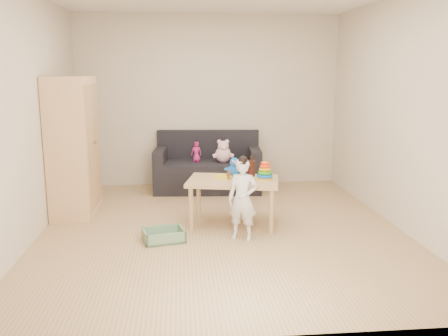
{
  "coord_description": "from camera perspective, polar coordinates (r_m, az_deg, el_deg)",
  "views": [
    {
      "loc": [
        -0.45,
        -5.09,
        1.74
      ],
      "look_at": [
        0.05,
        0.25,
        0.65
      ],
      "focal_mm": 38.0,
      "sensor_mm": 36.0,
      "label": 1
    }
  ],
  "objects": [
    {
      "name": "play_table",
      "position": [
        5.47,
        1.1,
        -4.12
      ],
      "size": [
        1.13,
        0.84,
        0.54
      ],
      "primitive_type": "cube",
      "rotation": [
        0.0,
        0.0,
        -0.21
      ],
      "color": "tan",
      "rests_on": "ground"
    },
    {
      "name": "ring_stacker",
      "position": [
        5.42,
        4.94,
        -0.5
      ],
      "size": [
        0.18,
        0.18,
        0.21
      ],
      "color": "#F4AA0C",
      "rests_on": "play_table"
    },
    {
      "name": "doll",
      "position": [
        6.98,
        -3.34,
        1.94
      ],
      "size": [
        0.17,
        0.14,
        0.3
      ],
      "primitive_type": "imported",
      "rotation": [
        0.0,
        0.0,
        -0.29
      ],
      "color": "#AD206B",
      "rests_on": "sofa"
    },
    {
      "name": "wardrobe",
      "position": [
        6.11,
        -17.63,
        2.52
      ],
      "size": [
        0.47,
        0.94,
        1.69
      ],
      "primitive_type": "cube",
      "color": "#E2AD7C",
      "rests_on": "ground"
    },
    {
      "name": "pink_bear",
      "position": [
        6.95,
        -0.11,
        1.86
      ],
      "size": [
        0.25,
        0.21,
        0.28
      ],
      "primitive_type": null,
      "rotation": [
        0.0,
        0.0,
        -0.0
      ],
      "color": "#FFBBCB",
      "rests_on": "sofa"
    },
    {
      "name": "wooden_figure",
      "position": [
        5.39,
        0.55,
        -0.78
      ],
      "size": [
        0.05,
        0.04,
        0.11
      ],
      "primitive_type": null,
      "rotation": [
        0.0,
        0.0,
        0.0
      ],
      "color": "brown",
      "rests_on": "play_table"
    },
    {
      "name": "sofa",
      "position": [
        7.08,
        -1.96,
        -0.94
      ],
      "size": [
        1.61,
        0.89,
        0.44
      ],
      "primitive_type": "cube",
      "rotation": [
        0.0,
        0.0,
        -0.08
      ],
      "color": "black",
      "rests_on": "ground"
    },
    {
      "name": "room",
      "position": [
        5.13,
        -0.3,
        6.56
      ],
      "size": [
        4.5,
        4.5,
        4.5
      ],
      "color": "tan",
      "rests_on": "ground"
    },
    {
      "name": "yellow_book",
      "position": [
        5.52,
        -0.06,
        -1.03
      ],
      "size": [
        0.24,
        0.24,
        0.02
      ],
      "primitive_type": "cube",
      "rotation": [
        0.0,
        0.0,
        -0.18
      ],
      "color": "gold",
      "rests_on": "play_table"
    },
    {
      "name": "blue_plush",
      "position": [
        5.55,
        1.25,
        0.16
      ],
      "size": [
        0.24,
        0.22,
        0.23
      ],
      "primitive_type": null,
      "rotation": [
        0.0,
        0.0,
        -0.52
      ],
      "color": "blue",
      "rests_on": "play_table"
    },
    {
      "name": "brown_bottle",
      "position": [
        5.56,
        3.34,
        0.02
      ],
      "size": [
        0.08,
        0.08,
        0.23
      ],
      "color": "black",
      "rests_on": "play_table"
    },
    {
      "name": "toddler",
      "position": [
        4.97,
        2.26,
        -3.89
      ],
      "size": [
        0.37,
        0.31,
        0.85
      ],
      "primitive_type": "imported",
      "rotation": [
        0.0,
        0.0,
        -0.37
      ],
      "color": "silver",
      "rests_on": "ground"
    },
    {
      "name": "storage_bin",
      "position": [
        5.05,
        -7.27,
        -8.0
      ],
      "size": [
        0.48,
        0.4,
        0.13
      ],
      "primitive_type": null,
      "rotation": [
        0.0,
        0.0,
        0.23
      ],
      "color": "#658A64",
      "rests_on": "ground"
    }
  ]
}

